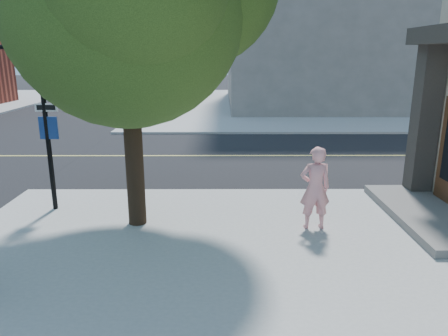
{
  "coord_description": "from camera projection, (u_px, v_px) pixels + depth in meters",
  "views": [
    {
      "loc": [
        4.48,
        -11.23,
        3.79
      ],
      "look_at": [
        4.51,
        -2.07,
        1.3
      ],
      "focal_mm": 33.65,
      "sensor_mm": 36.0,
      "label": 1
    }
  ],
  "objects": [
    {
      "name": "road_ew",
      "position": [
        107.0,
        156.0,
        16.16
      ],
      "size": [
        140.0,
        9.0,
        0.01
      ],
      "primitive_type": "cube",
      "color": "black",
      "rests_on": "ground"
    },
    {
      "name": "filler_ne",
      "position": [
        350.0,
        8.0,
        31.23
      ],
      "size": [
        18.0,
        16.0,
        14.0
      ],
      "primitive_type": "cube",
      "color": "slate",
      "rests_on": "sidewalk_ne"
    },
    {
      "name": "ground",
      "position": [
        64.0,
        193.0,
        11.82
      ],
      "size": [
        140.0,
        140.0,
        0.0
      ],
      "primitive_type": "plane",
      "color": "black",
      "rests_on": "ground"
    },
    {
      "name": "sidewalk_ne",
      "position": [
        338.0,
        104.0,
        32.6
      ],
      "size": [
        29.0,
        25.0,
        0.12
      ],
      "primitive_type": "cube",
      "color": "#A4A4A2",
      "rests_on": "ground"
    },
    {
      "name": "man_on_phone",
      "position": [
        315.0,
        188.0,
        8.95
      ],
      "size": [
        0.69,
        0.48,
        1.82
      ],
      "primitive_type": "imported",
      "rotation": [
        0.0,
        0.0,
        3.21
      ],
      "color": "pink",
      "rests_on": "sidewalk_se"
    }
  ]
}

